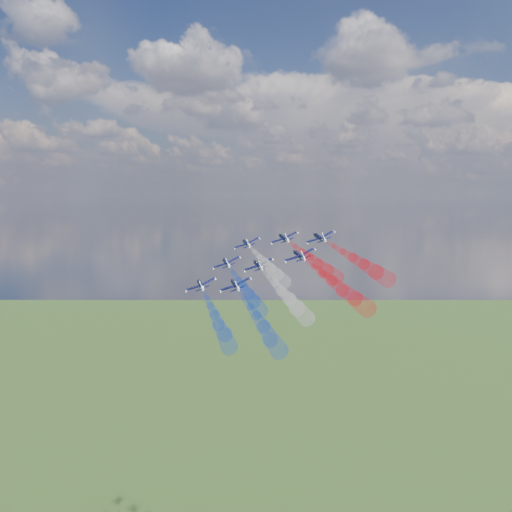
% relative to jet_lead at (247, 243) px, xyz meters
% --- Properties ---
extents(jet_lead, '(15.84, 16.11, 8.38)m').
position_rel_jet_lead_xyz_m(jet_lead, '(0.00, 0.00, 0.00)').
color(jet_lead, black).
extents(trail_lead, '(29.81, 37.78, 11.09)m').
position_rel_jet_lead_xyz_m(trail_lead, '(16.10, -21.52, -3.60)').
color(trail_lead, white).
extents(jet_inner_left, '(15.84, 16.11, 8.38)m').
position_rel_jet_lead_xyz_m(jet_inner_left, '(-1.01, -13.80, -5.37)').
color(jet_inner_left, black).
extents(trail_inner_left, '(29.81, 37.78, 11.09)m').
position_rel_jet_lead_xyz_m(trail_inner_left, '(15.09, -35.32, -8.97)').
color(trail_inner_left, blue).
extents(jet_inner_right, '(15.84, 16.11, 8.38)m').
position_rel_jet_lead_xyz_m(jet_inner_right, '(15.76, -4.51, 2.73)').
color(jet_inner_right, black).
extents(trail_inner_right, '(29.81, 37.78, 11.09)m').
position_rel_jet_lead_xyz_m(trail_inner_right, '(31.86, -26.02, -0.87)').
color(trail_inner_right, red).
extents(jet_outer_left, '(15.84, 16.11, 8.38)m').
position_rel_jet_lead_xyz_m(jet_outer_left, '(-1.33, -30.73, -10.27)').
color(jet_outer_left, black).
extents(trail_outer_left, '(29.81, 37.78, 11.09)m').
position_rel_jet_lead_xyz_m(trail_outer_left, '(14.77, -52.24, -13.87)').
color(trail_outer_left, blue).
extents(jet_center_third, '(15.84, 16.11, 8.38)m').
position_rel_jet_lead_xyz_m(jet_center_third, '(13.30, -20.39, -4.64)').
color(jet_center_third, black).
extents(trail_center_third, '(29.81, 37.78, 11.09)m').
position_rel_jet_lead_xyz_m(trail_center_third, '(29.40, -41.91, -8.24)').
color(trail_center_third, white).
extents(jet_outer_right, '(15.84, 16.11, 8.38)m').
position_rel_jet_lead_xyz_m(jet_outer_right, '(29.26, -8.01, 3.53)').
color(jet_outer_right, black).
extents(trail_outer_right, '(29.81, 37.78, 11.09)m').
position_rel_jet_lead_xyz_m(trail_outer_right, '(45.36, -29.53, -0.07)').
color(trail_outer_right, red).
extents(jet_rear_left, '(15.84, 16.11, 8.38)m').
position_rel_jet_lead_xyz_m(jet_rear_left, '(11.62, -33.28, -9.06)').
color(jet_rear_left, black).
extents(trail_rear_left, '(29.81, 37.78, 11.09)m').
position_rel_jet_lead_xyz_m(trail_rear_left, '(27.72, -54.80, -12.66)').
color(trail_rear_left, blue).
extents(jet_rear_right, '(15.84, 16.11, 8.38)m').
position_rel_jet_lead_xyz_m(jet_rear_right, '(27.80, -23.33, -0.73)').
color(jet_rear_right, black).
extents(trail_rear_right, '(29.81, 37.78, 11.09)m').
position_rel_jet_lead_xyz_m(trail_rear_right, '(43.90, -44.85, -4.33)').
color(trail_rear_right, red).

